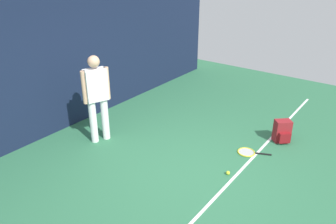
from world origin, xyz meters
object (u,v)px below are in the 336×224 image
(tennis_racket, at_px, (248,152))
(backpack, at_px, (282,132))
(tennis_player, at_px, (97,94))
(tennis_ball_near_player, at_px, (228,173))

(tennis_racket, bearing_deg, backpack, -137.66)
(tennis_player, height_order, tennis_ball_near_player, tennis_player)
(backpack, xyz_separation_m, tennis_ball_near_player, (-1.62, 0.32, -0.18))
(tennis_racket, distance_m, backpack, 0.88)
(tennis_ball_near_player, bearing_deg, tennis_racket, 1.31)
(tennis_player, distance_m, backpack, 3.62)
(tennis_ball_near_player, bearing_deg, backpack, -11.08)
(tennis_player, xyz_separation_m, backpack, (2.07, -2.88, -0.76))
(tennis_racket, distance_m, tennis_ball_near_player, 0.83)
(tennis_player, bearing_deg, tennis_racket, -41.71)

